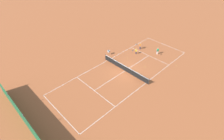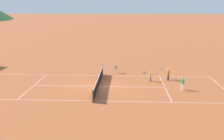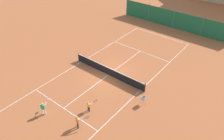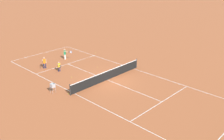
# 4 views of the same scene
# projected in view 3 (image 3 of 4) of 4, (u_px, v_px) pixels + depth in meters

# --- Properties ---
(ground_plane) EXTENTS (600.00, 600.00, 0.00)m
(ground_plane) POSITION_uv_depth(u_px,v_px,m) (108.00, 75.00, 23.66)
(ground_plane) COLOR #A8542D
(court_line_markings) EXTENTS (8.25, 23.85, 0.01)m
(court_line_markings) POSITION_uv_depth(u_px,v_px,m) (108.00, 75.00, 23.66)
(court_line_markings) COLOR white
(court_line_markings) RESTS_ON ground
(tennis_net) EXTENTS (9.18, 0.08, 1.06)m
(tennis_net) POSITION_uv_depth(u_px,v_px,m) (108.00, 71.00, 23.37)
(tennis_net) COLOR #2D2D2D
(tennis_net) RESTS_ON ground
(windscreen_fence_far) EXTENTS (17.28, 0.08, 2.90)m
(windscreen_fence_far) POSITION_uv_depth(u_px,v_px,m) (173.00, 19.00, 32.79)
(windscreen_fence_far) COLOR #1E6038
(windscreen_fence_far) RESTS_ON ground
(player_far_baseline) EXTENTS (0.85, 0.89, 1.29)m
(player_far_baseline) POSITION_uv_depth(u_px,v_px,m) (78.00, 121.00, 17.41)
(player_far_baseline) COLOR #23284C
(player_far_baseline) RESTS_ON ground
(player_far_service) EXTENTS (0.50, 0.91, 1.09)m
(player_far_service) POSITION_uv_depth(u_px,v_px,m) (89.00, 105.00, 18.98)
(player_far_service) COLOR #23284C
(player_far_service) RESTS_ON ground
(player_near_baseline) EXTENTS (0.57, 1.07, 1.30)m
(player_near_baseline) POSITION_uv_depth(u_px,v_px,m) (43.00, 107.00, 18.61)
(player_near_baseline) COLOR white
(player_near_baseline) RESTS_ON ground
(tennis_ball_far_corner) EXTENTS (0.07, 0.07, 0.07)m
(tennis_ball_far_corner) POSITION_uv_depth(u_px,v_px,m) (106.00, 97.00, 20.69)
(tennis_ball_far_corner) COLOR #CCE033
(tennis_ball_far_corner) RESTS_ON ground
(tennis_ball_alley_left) EXTENTS (0.07, 0.07, 0.07)m
(tennis_ball_alley_left) POSITION_uv_depth(u_px,v_px,m) (143.00, 93.00, 21.14)
(tennis_ball_alley_left) COLOR #CCE033
(tennis_ball_alley_left) RESTS_ON ground
(tennis_ball_mid_court) EXTENTS (0.07, 0.07, 0.07)m
(tennis_ball_mid_court) POSITION_uv_depth(u_px,v_px,m) (23.00, 89.00, 21.64)
(tennis_ball_mid_court) COLOR #CCE033
(tennis_ball_mid_court) RESTS_ON ground
(tennis_ball_service_box) EXTENTS (0.07, 0.07, 0.07)m
(tennis_ball_service_box) POSITION_uv_depth(u_px,v_px,m) (77.00, 83.00, 22.44)
(tennis_ball_service_box) COLOR #CCE033
(tennis_ball_service_box) RESTS_ON ground
(ball_hopper) EXTENTS (0.36, 0.36, 0.89)m
(ball_hopper) POSITION_uv_depth(u_px,v_px,m) (144.00, 99.00, 19.64)
(ball_hopper) COLOR #B7B7BC
(ball_hopper) RESTS_ON ground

